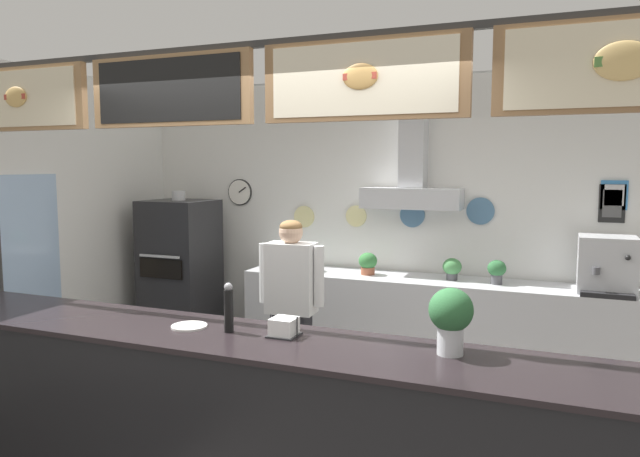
{
  "coord_description": "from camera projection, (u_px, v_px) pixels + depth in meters",
  "views": [
    {
      "loc": [
        1.61,
        -3.23,
        1.99
      ],
      "look_at": [
        -0.01,
        0.73,
        1.53
      ],
      "focal_mm": 33.03,
      "sensor_mm": 36.0,
      "label": 1
    }
  ],
  "objects": [
    {
      "name": "service_counter",
      "position": [
        239.0,
        428.0,
        3.29
      ],
      "size": [
        4.48,
        0.67,
        1.06
      ],
      "color": "black",
      "rests_on": "ground_plane"
    },
    {
      "name": "potted_oregano",
      "position": [
        307.0,
        258.0,
        5.92
      ],
      "size": [
        0.18,
        0.18,
        0.24
      ],
      "color": "beige",
      "rests_on": "back_prep_counter"
    },
    {
      "name": "shop_worker",
      "position": [
        291.0,
        313.0,
        4.56
      ],
      "size": [
        0.53,
        0.25,
        1.57
      ],
      "rotation": [
        0.0,
        0.0,
        3.21
      ],
      "color": "#232328",
      "rests_on": "ground_plane"
    },
    {
      "name": "pizza_oven",
      "position": [
        181.0,
        275.0,
        6.32
      ],
      "size": [
        0.68,
        0.69,
        1.72
      ],
      "color": "#232326",
      "rests_on": "ground_plane"
    },
    {
      "name": "potted_basil",
      "position": [
        368.0,
        263.0,
        5.72
      ],
      "size": [
        0.18,
        0.18,
        0.22
      ],
      "color": "#9E563D",
      "rests_on": "back_prep_counter"
    },
    {
      "name": "potted_rosemary",
      "position": [
        452.0,
        268.0,
        5.45
      ],
      "size": [
        0.17,
        0.17,
        0.2
      ],
      "color": "#4C4C51",
      "rests_on": "back_prep_counter"
    },
    {
      "name": "pepper_grinder",
      "position": [
        229.0,
        308.0,
        3.28
      ],
      "size": [
        0.05,
        0.05,
        0.28
      ],
      "color": "black",
      "rests_on": "service_counter"
    },
    {
      "name": "espresso_machine",
      "position": [
        607.0,
        265.0,
        4.9
      ],
      "size": [
        0.45,
        0.46,
        0.47
      ],
      "color": "silver",
      "rests_on": "back_prep_counter"
    },
    {
      "name": "back_prep_counter",
      "position": [
        431.0,
        328.0,
        5.55
      ],
      "size": [
        3.66,
        0.59,
        0.93
      ],
      "color": "silver",
      "rests_on": "ground_plane"
    },
    {
      "name": "napkin_holder",
      "position": [
        284.0,
        328.0,
        3.21
      ],
      "size": [
        0.16,
        0.16,
        0.12
      ],
      "color": "#262628",
      "rests_on": "service_counter"
    },
    {
      "name": "condiment_plate",
      "position": [
        189.0,
        326.0,
        3.39
      ],
      "size": [
        0.21,
        0.21,
        0.01
      ],
      "color": "white",
      "rests_on": "service_counter"
    },
    {
      "name": "basil_vase",
      "position": [
        451.0,
        317.0,
        2.89
      ],
      "size": [
        0.22,
        0.22,
        0.33
      ],
      "color": "silver",
      "rests_on": "service_counter"
    },
    {
      "name": "back_wall_assembly",
      "position": [
        386.0,
        213.0,
        5.84
      ],
      "size": [
        5.57,
        2.9,
        2.86
      ],
      "color": "gray",
      "rests_on": "ground_plane"
    },
    {
      "name": "potted_thyme",
      "position": [
        497.0,
        270.0,
        5.25
      ],
      "size": [
        0.16,
        0.16,
        0.22
      ],
      "color": "#4C4C51",
      "rests_on": "back_prep_counter"
    }
  ]
}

